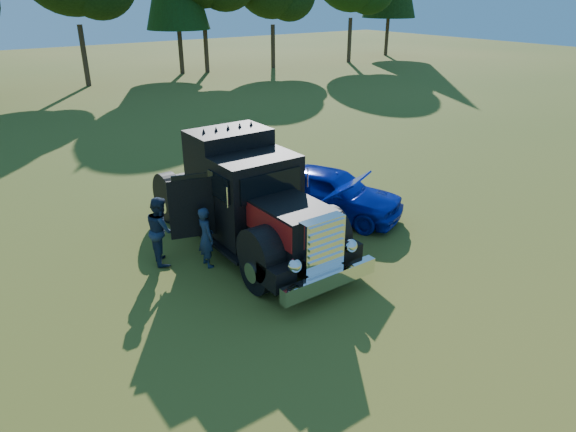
# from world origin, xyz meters

# --- Properties ---
(ground) EXTENTS (120.00, 120.00, 0.00)m
(ground) POSITION_xyz_m (0.00, 0.00, 0.00)
(ground) COLOR #3B4E17
(ground) RESTS_ON ground
(diamond_t_truck) EXTENTS (3.34, 7.16, 3.00)m
(diamond_t_truck) POSITION_xyz_m (0.09, 1.87, 1.28)
(diamond_t_truck) COLOR black
(diamond_t_truck) RESTS_ON ground
(hotrod_coupe) EXTENTS (3.54, 4.74, 1.89)m
(hotrod_coupe) POSITION_xyz_m (3.14, 2.19, 0.76)
(hotrod_coupe) COLOR #063792
(hotrod_coupe) RESTS_ON ground
(spectator_near) EXTENTS (0.38, 0.57, 1.55)m
(spectator_near) POSITION_xyz_m (-1.30, 1.58, 0.78)
(spectator_near) COLOR #1D1E44
(spectator_near) RESTS_ON ground
(spectator_far) EXTENTS (0.84, 0.98, 1.74)m
(spectator_far) POSITION_xyz_m (-2.10, 2.40, 0.87)
(spectator_far) COLOR #1D2145
(spectator_far) RESTS_ON ground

